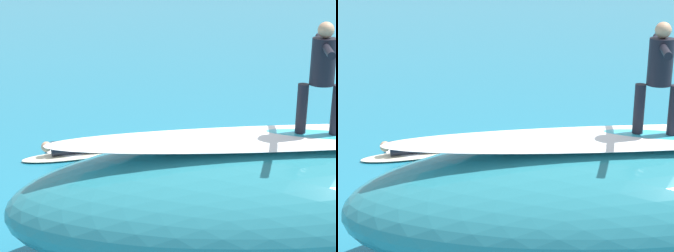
% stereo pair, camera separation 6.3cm
% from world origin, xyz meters
% --- Properties ---
extents(ground_plane, '(120.00, 120.00, 0.00)m').
position_xyz_m(ground_plane, '(0.00, 0.00, 0.00)').
color(ground_plane, teal).
extents(wave_crest, '(8.13, 4.60, 1.80)m').
position_xyz_m(wave_crest, '(0.12, 2.52, 0.90)').
color(wave_crest, teal).
rests_on(wave_crest, ground_plane).
extents(wave_foam_lip, '(6.58, 2.48, 0.08)m').
position_xyz_m(wave_foam_lip, '(0.12, 2.52, 1.84)').
color(wave_foam_lip, white).
rests_on(wave_foam_lip, wave_crest).
extents(surfboard_riding, '(2.07, 1.42, 0.09)m').
position_xyz_m(surfboard_riding, '(-0.26, 2.61, 1.84)').
color(surfboard_riding, '#33B2D1').
rests_on(surfboard_riding, wave_crest).
extents(surfer_riding, '(0.73, 1.30, 1.49)m').
position_xyz_m(surfer_riding, '(-0.26, 2.61, 2.75)').
color(surfer_riding, black).
rests_on(surfer_riding, surfboard_riding).
extents(surfboard_paddling, '(2.10, 0.60, 0.08)m').
position_xyz_m(surfboard_paddling, '(2.29, -2.39, 0.04)').
color(surfboard_paddling, '#EAE5C6').
rests_on(surfboard_paddling, ground_plane).
extents(surfer_paddling, '(1.78, 0.36, 0.32)m').
position_xyz_m(surfer_paddling, '(2.15, -2.38, 0.22)').
color(surfer_paddling, black).
rests_on(surfer_paddling, surfboard_paddling).
extents(foam_patch_near, '(1.28, 1.36, 0.10)m').
position_xyz_m(foam_patch_near, '(2.31, -2.69, 0.05)').
color(foam_patch_near, white).
rests_on(foam_patch_near, ground_plane).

